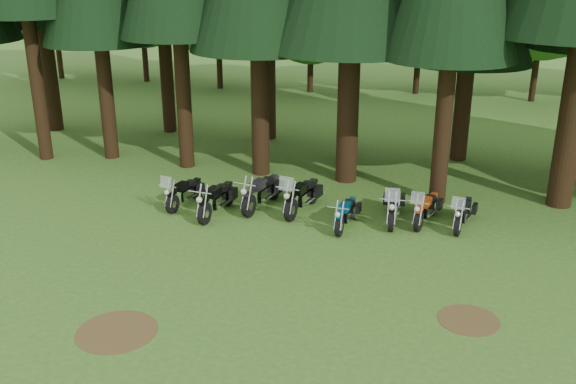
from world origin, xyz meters
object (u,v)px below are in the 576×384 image
Objects in this scene: motorcycle_5 at (393,206)px; motorcycle_7 at (463,214)px; motorcycle_4 at (346,214)px; motorcycle_6 at (426,209)px; motorcycle_1 at (217,200)px; motorcycle_0 at (185,193)px; motorcycle_2 at (262,193)px; motorcycle_3 at (302,197)px.

motorcycle_7 is at bearing -1.08° from motorcycle_5.
motorcycle_4 is 0.95× the size of motorcycle_6.
motorcycle_5 is (5.50, 0.91, -0.00)m from motorcycle_1.
motorcycle_6 reaches higher than motorcycle_0.
motorcycle_5 reaches higher than motorcycle_1.
motorcycle_0 is 5.49m from motorcycle_4.
motorcycle_7 reaches higher than motorcycle_2.
motorcycle_4 is at bearing -154.49° from motorcycle_7.
motorcycle_4 is (2.96, -0.89, -0.09)m from motorcycle_2.
motorcycle_0 is 8.93m from motorcycle_7.
motorcycle_2 is 1.36m from motorcycle_3.
motorcycle_1 is at bearing -174.08° from motorcycle_4.
motorcycle_5 is at bearing 13.53° from motorcycle_0.
motorcycle_0 is at bearing 166.11° from motorcycle_1.
motorcycle_2 reaches higher than motorcycle_1.
motorcycle_2 is at bearing 176.50° from motorcycle_5.
motorcycle_5 reaches higher than motorcycle_4.
motorcycle_5 is (4.29, -0.04, -0.02)m from motorcycle_2.
motorcycle_1 is at bearing -162.09° from motorcycle_7.
motorcycle_1 is 1.01× the size of motorcycle_5.
motorcycle_4 is (5.47, -0.40, -0.02)m from motorcycle_0.
motorcycle_3 is 1.15× the size of motorcycle_6.
motorcycle_1 is 4.17m from motorcycle_4.
motorcycle_0 reaches higher than motorcycle_4.
motorcycle_2 is 1.18× the size of motorcycle_7.
motorcycle_3 is (2.57, 0.93, 0.03)m from motorcycle_1.
motorcycle_2 is 1.15× the size of motorcycle_6.
motorcycle_6 is (5.29, 0.07, -0.06)m from motorcycle_2.
motorcycle_5 is 1.09× the size of motorcycle_6.
motorcycle_7 is (5.03, 0.04, -0.08)m from motorcycle_3.
motorcycle_5 is at bearing -159.89° from motorcycle_6.
motorcycle_0 reaches higher than motorcycle_7.
motorcycle_5 is (2.92, -0.02, -0.03)m from motorcycle_3.
motorcycle_3 is at bearing -165.20° from motorcycle_6.
motorcycle_2 reaches higher than motorcycle_4.
motorcycle_7 is at bearing 12.76° from motorcycle_1.
motorcycle_7 is (2.11, 0.07, -0.06)m from motorcycle_5.
motorcycle_1 is (1.31, -0.46, 0.05)m from motorcycle_0.
motorcycle_3 is 1.05× the size of motorcycle_5.
motorcycle_4 is (1.59, -0.87, -0.10)m from motorcycle_3.
motorcycle_1 is at bearing -131.07° from motorcycle_2.
motorcycle_4 is (4.17, 0.06, -0.07)m from motorcycle_1.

